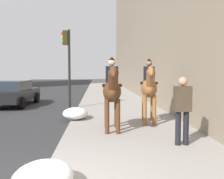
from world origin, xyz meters
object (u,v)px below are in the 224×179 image
Objects in this scene: car_near_lane at (13,93)px; traffic_light_near_curb at (67,57)px; mounted_horse_near at (112,90)px; pedestrian_greeting at (182,106)px; mounted_horse_far at (149,87)px.

traffic_light_near_curb is (-1.98, -3.32, 1.93)m from car_near_lane.
mounted_horse_near is 5.56m from traffic_light_near_curb.
traffic_light_near_curb is at bearing -118.68° from car_near_lane.
traffic_light_near_curb is (6.69, 3.55, 1.58)m from pedestrian_greeting.
traffic_light_near_curb reaches higher than pedestrian_greeting.
car_near_lane is (8.67, 6.87, -0.35)m from pedestrian_greeting.
pedestrian_greeting is at bearing 13.52° from mounted_horse_far.
pedestrian_greeting is at bearing -152.01° from traffic_light_near_curb.
mounted_horse_far reaches higher than car_near_lane.
car_near_lane is (5.90, 6.60, -0.66)m from mounted_horse_far.
mounted_horse_far is at bearing -129.68° from car_near_lane.
pedestrian_greeting reaches higher than car_near_lane.
traffic_light_near_curb is at bearing -158.51° from mounted_horse_near.
mounted_horse_far is 5.27m from traffic_light_near_curb.
pedestrian_greeting is 7.74m from traffic_light_near_curb.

